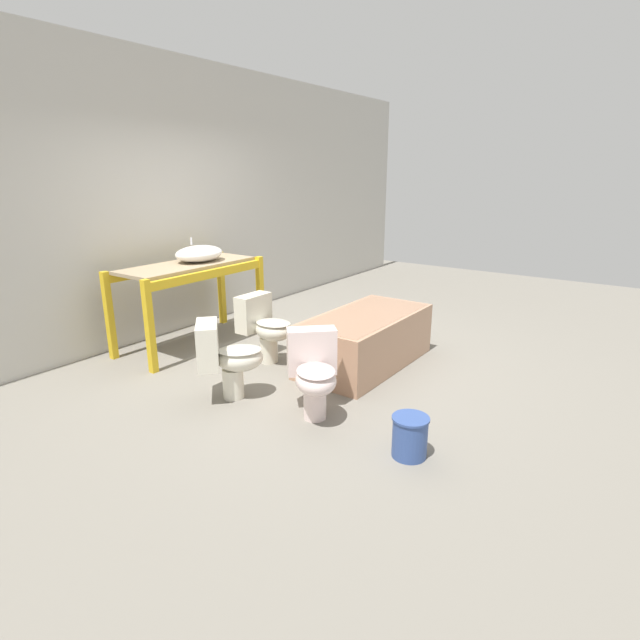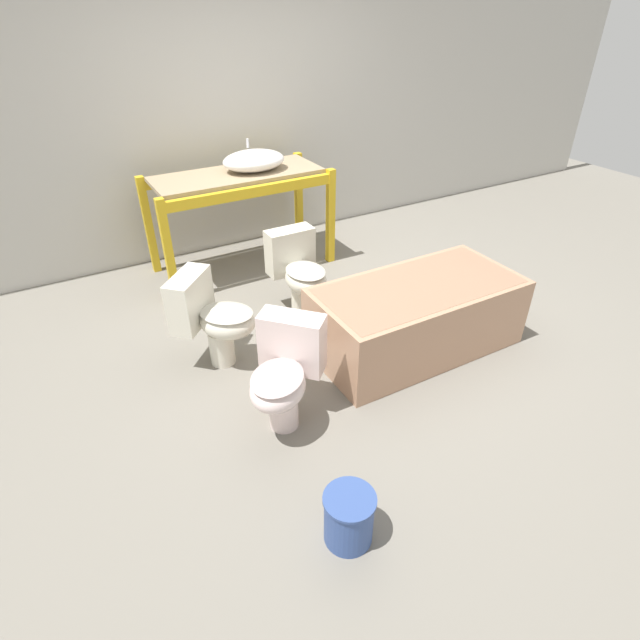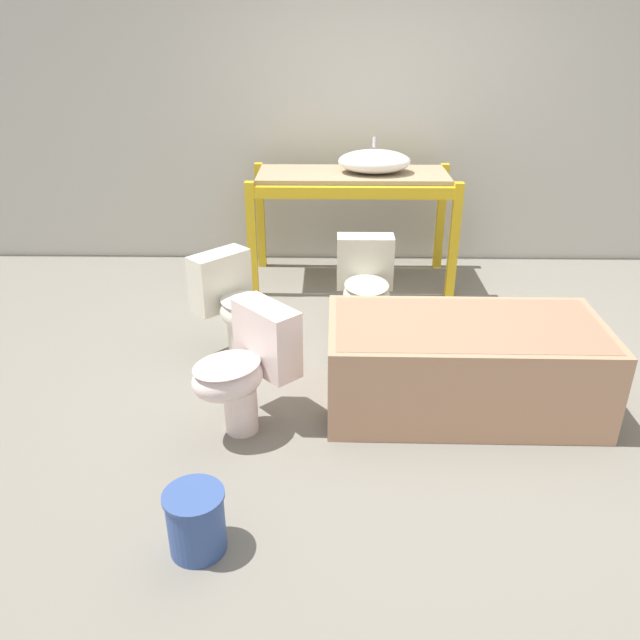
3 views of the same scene
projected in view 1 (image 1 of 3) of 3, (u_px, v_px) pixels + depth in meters
The scene contains 9 objects.
ground_plane at pixel (304, 361), 5.25m from camera, with size 12.00×12.00×0.00m, color slate.
warehouse_wall_rear at pixel (168, 199), 5.88m from camera, with size 10.80×0.08×3.20m.
shelving_rack at pixel (189, 277), 5.55m from camera, with size 1.67×0.74×0.94m.
sink_basin at pixel (199, 254), 5.61m from camera, with size 0.58×0.43×0.26m.
bathtub_main at pixel (365, 336), 5.08m from camera, with size 1.55×0.78×0.53m.
toilet_near at pixel (265, 325), 5.14m from camera, with size 0.40×0.55×0.70m.
toilet_far at pixel (314, 371), 3.97m from camera, with size 0.65×0.64×0.70m.
toilet_extra at pixel (227, 356), 4.29m from camera, with size 0.65×0.64×0.70m.
bucket_white at pixel (410, 436), 3.46m from camera, with size 0.26×0.26×0.30m.
Camera 1 is at (-3.91, -2.96, 1.92)m, focal length 28.00 mm.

